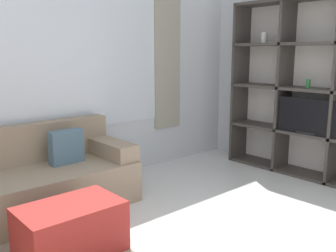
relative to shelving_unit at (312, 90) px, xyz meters
The scene contains 5 objects.
wall_back 3.14m from the shelving_unit, 148.34° to the left, with size 6.83×0.11×2.70m.
wall_right 0.38m from the shelving_unit, 42.27° to the left, with size 0.07×4.08×2.70m, color silver.
shelving_unit is the anchor object (origin of this frame).
couch_main 3.42m from the shelving_unit, 159.24° to the left, with size 2.08×0.84×0.81m.
ottoman 3.27m from the shelving_unit, behind, with size 0.75×0.48×0.41m.
Camera 1 is at (-1.67, -0.96, 1.52)m, focal length 40.00 mm.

